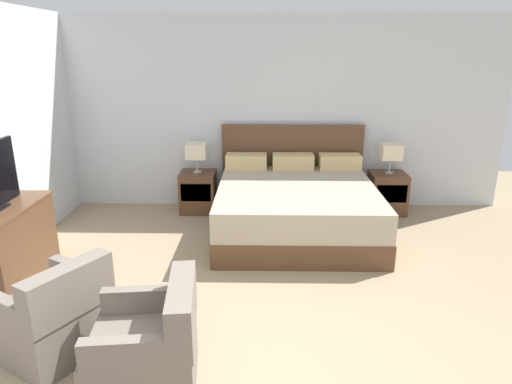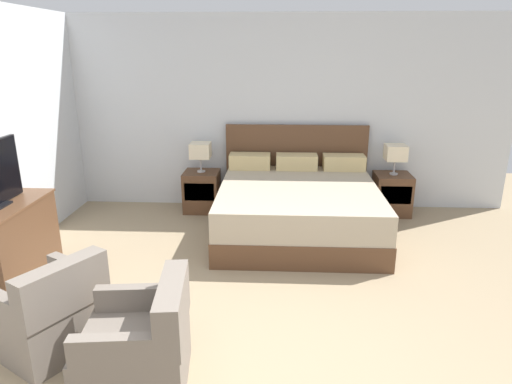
# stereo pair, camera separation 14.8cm
# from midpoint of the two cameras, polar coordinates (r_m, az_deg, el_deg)

# --- Properties ---
(wall_back) EXTENTS (6.65, 0.06, 2.65)m
(wall_back) POSITION_cam_midpoint_polar(r_m,az_deg,el_deg) (6.43, 2.40, 9.75)
(wall_back) COLOR silver
(wall_back) RESTS_ON ground
(bed) EXTENTS (1.97, 2.07, 1.19)m
(bed) POSITION_cam_midpoint_polar(r_m,az_deg,el_deg) (5.64, 6.01, -1.80)
(bed) COLOR brown
(bed) RESTS_ON ground
(nightstand_left) EXTENTS (0.48, 0.46, 0.56)m
(nightstand_left) POSITION_cam_midpoint_polar(r_m,az_deg,el_deg) (6.42, -6.12, 0.11)
(nightstand_left) COLOR brown
(nightstand_left) RESTS_ON ground
(nightstand_right) EXTENTS (0.48, 0.46, 0.56)m
(nightstand_right) POSITION_cam_midpoint_polar(r_m,az_deg,el_deg) (6.55, 17.23, -0.25)
(nightstand_right) COLOR brown
(nightstand_right) RESTS_ON ground
(table_lamp_left) EXTENTS (0.27, 0.27, 0.41)m
(table_lamp_left) POSITION_cam_midpoint_polar(r_m,az_deg,el_deg) (6.28, -6.29, 5.15)
(table_lamp_left) COLOR #B7B7BC
(table_lamp_left) RESTS_ON nightstand_left
(table_lamp_right) EXTENTS (0.27, 0.27, 0.41)m
(table_lamp_right) POSITION_cam_midpoint_polar(r_m,az_deg,el_deg) (6.41, 17.69, 4.68)
(table_lamp_right) COLOR #B7B7BC
(table_lamp_right) RESTS_ON nightstand_right
(dresser) EXTENTS (0.53, 1.06, 0.81)m
(dresser) POSITION_cam_midpoint_polar(r_m,az_deg,el_deg) (4.93, -27.93, -5.73)
(dresser) COLOR brown
(dresser) RESTS_ON ground
(armchair_by_window) EXTENTS (0.94, 0.94, 0.76)m
(armchair_by_window) POSITION_cam_midpoint_polar(r_m,az_deg,el_deg) (3.84, -23.40, -13.86)
(armchair_by_window) COLOR #70665B
(armchair_by_window) RESTS_ON ground
(armchair_companion) EXTENTS (0.76, 0.75, 0.76)m
(armchair_companion) POSITION_cam_midpoint_polar(r_m,az_deg,el_deg) (3.29, -12.89, -18.44)
(armchair_companion) COLOR #70665B
(armchair_companion) RESTS_ON ground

